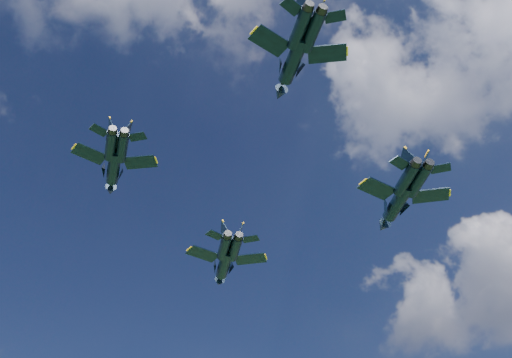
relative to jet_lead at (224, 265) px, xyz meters
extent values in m
cylinder|color=black|center=(0.45, -0.37, -0.08)|extent=(8.65, 7.58, 1.92)
cone|color=black|center=(-4.34, 3.56, -0.08)|extent=(3.30, 3.17, 1.82)
ellipsoid|color=brown|center=(-2.28, 1.87, 0.51)|extent=(3.03, 2.75, 0.88)
cube|color=black|center=(-0.34, -4.69, -0.08)|extent=(4.12, 5.52, 0.19)
cube|color=black|center=(4.54, 1.25, -0.08)|extent=(5.64, 4.79, 0.19)
cube|color=black|center=(4.71, -7.46, -0.08)|extent=(2.08, 2.83, 0.15)
cube|color=black|center=(8.24, -3.17, -0.08)|extent=(2.98, 2.47, 0.15)
cube|color=black|center=(5.07, -5.68, 1.41)|extent=(2.90, 1.87, 3.22)
cube|color=black|center=(6.56, -3.86, 1.41)|extent=(2.06, 2.58, 3.22)
cylinder|color=black|center=(3.56, -26.80, 1.56)|extent=(7.86, 6.35, 1.70)
cone|color=black|center=(-0.86, -23.60, 1.56)|extent=(2.92, 2.73, 1.60)
ellipsoid|color=brown|center=(1.04, -24.98, 2.08)|extent=(2.72, 2.33, 0.77)
cube|color=black|center=(3.10, -30.65, 1.56)|extent=(3.42, 4.80, 0.17)
cube|color=black|center=(7.08, -25.16, 1.56)|extent=(4.97, 4.38, 0.17)
cube|color=black|center=(7.70, -32.82, 1.56)|extent=(1.71, 2.43, 0.13)
cube|color=black|center=(10.57, -28.85, 1.56)|extent=(2.65, 2.26, 0.13)
cube|color=black|center=(7.92, -31.23, 2.88)|extent=(2.62, 1.64, 2.84)
cube|color=black|center=(9.13, -29.55, 2.88)|extent=(1.94, 2.17, 2.84)
cylinder|color=black|center=(29.44, 5.57, 2.02)|extent=(9.28, 8.09, 2.06)
cone|color=black|center=(24.30, 9.75, 2.02)|extent=(3.53, 3.38, 1.94)
ellipsoid|color=brown|center=(26.52, 7.95, 2.65)|extent=(3.24, 2.93, 0.94)
cube|color=black|center=(28.62, 0.93, 2.02)|extent=(4.39, 5.90, 0.21)
cube|color=black|center=(33.81, 7.32, 2.02)|extent=(6.04, 5.14, 0.21)
cube|color=black|center=(34.04, -2.01, 2.02)|extent=(2.21, 3.02, 0.16)
cube|color=black|center=(37.79, 2.61, 2.02)|extent=(3.19, 2.65, 0.16)
cube|color=black|center=(34.41, -0.10, 3.62)|extent=(3.11, 2.00, 3.44)
cube|color=black|center=(36.00, 1.85, 3.62)|extent=(2.22, 2.75, 3.44)
cylinder|color=black|center=(33.32, -25.32, 2.83)|extent=(8.11, 6.42, 1.74)
cone|color=black|center=(28.74, -22.10, 2.83)|extent=(3.00, 2.79, 1.64)
ellipsoid|color=brown|center=(30.72, -23.49, 3.36)|extent=(2.80, 2.36, 0.79)
cube|color=black|center=(32.90, -29.28, 2.83)|extent=(3.45, 4.90, 0.17)
cube|color=black|center=(36.90, -23.59, 2.83)|extent=(5.09, 4.52, 0.17)
cube|color=black|center=(37.64, -31.43, 2.83)|extent=(1.72, 2.48, 0.14)
cube|color=black|center=(40.53, -27.33, 2.83)|extent=(2.72, 2.34, 0.14)
cube|color=black|center=(37.84, -29.80, 4.18)|extent=(2.70, 1.67, 2.91)
cube|color=black|center=(39.07, -28.07, 4.18)|extent=(2.02, 2.20, 2.91)
camera|label=1|loc=(61.27, -66.09, -55.17)|focal=45.00mm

